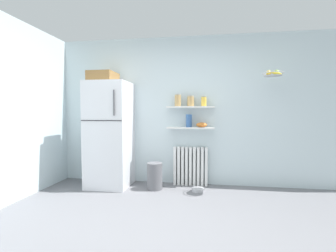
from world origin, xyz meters
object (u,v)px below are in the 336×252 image
at_px(radiator, 191,166).
at_px(trash_bin, 155,176).
at_px(refrigerator, 110,132).
at_px(hanging_fruit_basket, 273,73).
at_px(storage_jar_0, 178,100).
at_px(shelf_bowl, 202,125).
at_px(pet_food_bowl, 198,190).
at_px(storage_jar_2, 204,101).
at_px(vase, 189,121).
at_px(storage_jar_1, 191,101).

height_order(radiator, trash_bin, radiator).
distance_m(refrigerator, hanging_fruit_basket, 2.81).
relative_size(storage_jar_0, shelf_bowl, 1.15).
xyz_separation_m(radiator, pet_food_bowl, (0.15, -0.34, -0.31)).
relative_size(storage_jar_2, trash_bin, 0.40).
bearing_deg(storage_jar_0, vase, 0.00).
bearing_deg(refrigerator, storage_jar_2, 8.32).
bearing_deg(storage_jar_1, storage_jar_0, 180.00).
bearing_deg(radiator, pet_food_bowl, -66.96).
bearing_deg(trash_bin, radiator, 31.27).
distance_m(storage_jar_2, hanging_fruit_basket, 1.15).
height_order(storage_jar_2, hanging_fruit_basket, hanging_fruit_basket).
height_order(vase, trash_bin, vase).
bearing_deg(pet_food_bowl, vase, 119.11).
bearing_deg(storage_jar_2, radiator, 172.36).
xyz_separation_m(vase, trash_bin, (-0.54, -0.31, -0.91)).
bearing_deg(shelf_bowl, trash_bin, -157.42).
bearing_deg(shelf_bowl, storage_jar_1, 180.00).
relative_size(storage_jar_0, hanging_fruit_basket, 0.66).
bearing_deg(hanging_fruit_basket, vase, 168.91).
distance_m(trash_bin, hanging_fruit_basket, 2.47).
bearing_deg(hanging_fruit_basket, storage_jar_0, 170.32).
distance_m(radiator, vase, 0.80).
xyz_separation_m(storage_jar_0, pet_food_bowl, (0.37, -0.31, -1.46)).
bearing_deg(refrigerator, storage_jar_0, 11.47).
bearing_deg(trash_bin, shelf_bowl, 22.58).
relative_size(storage_jar_2, shelf_bowl, 0.94).
bearing_deg(refrigerator, pet_food_bowl, -2.89).
bearing_deg(trash_bin, hanging_fruit_basket, 1.83).
height_order(storage_jar_0, hanging_fruit_basket, hanging_fruit_basket).
xyz_separation_m(shelf_bowl, pet_food_bowl, (-0.04, -0.31, -1.03)).
distance_m(shelf_bowl, hanging_fruit_basket, 1.38).
xyz_separation_m(storage_jar_0, storage_jar_2, (0.45, 0.00, -0.02)).
bearing_deg(pet_food_bowl, shelf_bowl, 81.97).
xyz_separation_m(radiator, storage_jar_1, (0.00, -0.03, 1.13)).
distance_m(pet_food_bowl, hanging_fruit_basket, 2.16).
distance_m(storage_jar_1, hanging_fruit_basket, 1.36).
relative_size(radiator, shelf_bowl, 3.60).
height_order(storage_jar_0, trash_bin, storage_jar_0).
distance_m(storage_jar_0, hanging_fruit_basket, 1.57).
height_order(storage_jar_1, storage_jar_2, storage_jar_1).
distance_m(radiator, pet_food_bowl, 0.48).
relative_size(refrigerator, vase, 8.93).
bearing_deg(pet_food_bowl, storage_jar_1, 115.00).
bearing_deg(radiator, storage_jar_0, -172.36).
bearing_deg(vase, storage_jar_0, 180.00).
relative_size(pet_food_bowl, hanging_fruit_basket, 0.64).
distance_m(radiator, trash_bin, 0.67).
bearing_deg(storage_jar_2, hanging_fruit_basket, -13.66).
height_order(refrigerator, radiator, refrigerator).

